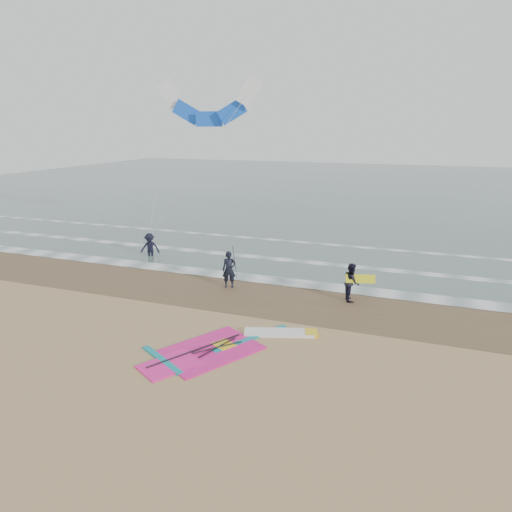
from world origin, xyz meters
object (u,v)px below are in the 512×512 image
(windsurf_rig, at_px, (230,346))
(person_wading, at_px, (150,242))
(surf_kite, at_px, (209,106))
(person_walking, at_px, (351,282))
(person_standing, at_px, (229,270))

(windsurf_rig, bearing_deg, person_wading, 134.96)
(windsurf_rig, distance_m, surf_kite, 17.13)
(windsurf_rig, bearing_deg, person_walking, 61.18)
(person_standing, xyz_separation_m, surf_kite, (-4.35, 7.25, 7.90))
(surf_kite, bearing_deg, person_walking, -34.24)
(person_standing, bearing_deg, person_wading, 135.19)
(windsurf_rig, xyz_separation_m, surf_kite, (-6.85, 13.01, 8.78))
(person_standing, xyz_separation_m, person_wading, (-6.68, 3.43, -0.01))
(person_walking, height_order, surf_kite, surf_kite)
(person_standing, bearing_deg, surf_kite, 103.31)
(person_walking, distance_m, person_wading, 12.91)
(person_wading, xyz_separation_m, surf_kite, (2.34, 3.82, 7.91))
(windsurf_rig, xyz_separation_m, person_wading, (-9.18, 9.20, 0.86))
(windsurf_rig, relative_size, surf_kite, 0.61)
(windsurf_rig, distance_m, person_walking, 6.99)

